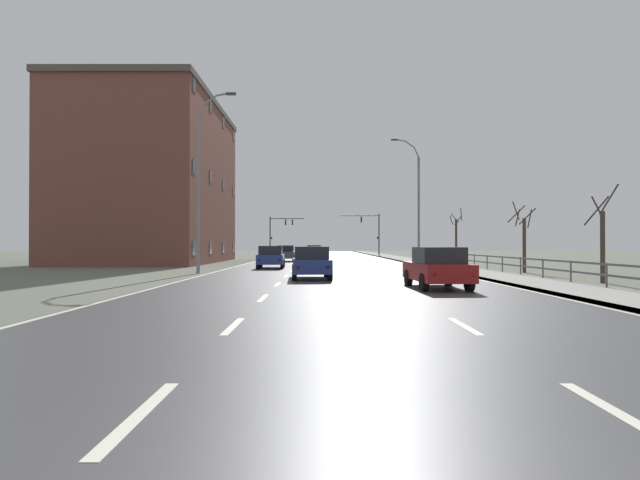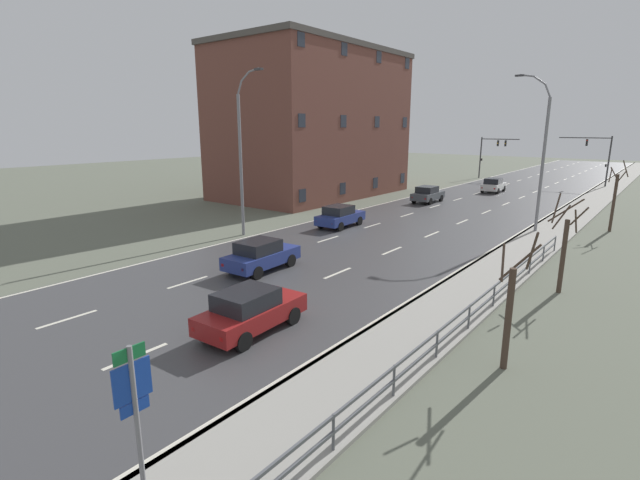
% 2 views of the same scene
% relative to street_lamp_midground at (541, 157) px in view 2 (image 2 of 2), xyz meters
% --- Properties ---
extents(ground_plane, '(160.00, 160.00, 0.12)m').
position_rel_street_lamp_midground_xyz_m(ground_plane, '(-7.45, 8.51, -5.18)').
color(ground_plane, '#5B6051').
extents(road_asphalt_strip, '(14.00, 120.00, 0.03)m').
position_rel_street_lamp_midground_xyz_m(road_asphalt_strip, '(-7.45, 20.51, -5.11)').
color(road_asphalt_strip, '#3D3D3F').
rests_on(road_asphalt_strip, ground).
extents(sidewalk_right, '(3.00, 120.00, 0.12)m').
position_rel_street_lamp_midground_xyz_m(sidewalk_right, '(0.98, 20.51, -5.06)').
color(sidewalk_right, gray).
rests_on(sidewalk_right, ground).
extents(guardrail, '(0.07, 29.45, 1.00)m').
position_rel_street_lamp_midground_xyz_m(guardrail, '(2.40, -19.80, -4.42)').
color(guardrail, '#515459').
rests_on(guardrail, ground).
extents(street_lamp_midground, '(2.39, 0.24, 10.45)m').
position_rel_street_lamp_midground_xyz_m(street_lamp_midground, '(0.00, 0.00, 0.00)').
color(street_lamp_midground, slate).
rests_on(street_lamp_midground, ground).
extents(street_lamp_left_bank, '(2.26, 0.24, 10.47)m').
position_rel_street_lamp_midground_xyz_m(street_lamp_left_bank, '(-14.92, -12.92, 0.03)').
color(street_lamp_left_bank, slate).
rests_on(street_lamp_left_bank, ground).
extents(highway_sign, '(0.09, 0.68, 3.58)m').
position_rel_street_lamp_midground_xyz_m(highway_sign, '(0.94, -30.08, -2.83)').
color(highway_sign, slate).
rests_on(highway_sign, ground).
extents(traffic_signal_right, '(5.73, 0.36, 6.05)m').
position_rel_street_lamp_midground_xyz_m(traffic_signal_right, '(-0.64, 31.31, -1.09)').
color(traffic_signal_right, '#38383A').
rests_on(traffic_signal_right, ground).
extents(traffic_signal_left, '(5.14, 0.36, 5.71)m').
position_rel_street_lamp_midground_xyz_m(traffic_signal_left, '(-14.06, 32.76, -1.17)').
color(traffic_signal_left, '#38383A').
rests_on(traffic_signal_left, ground).
extents(car_near_left, '(1.96, 4.16, 1.57)m').
position_rel_street_lamp_midground_xyz_m(car_near_left, '(-11.43, -6.87, -4.32)').
color(car_near_left, navy).
rests_on(car_near_left, ground).
extents(car_far_right, '(1.98, 4.18, 1.57)m').
position_rel_street_lamp_midground_xyz_m(car_far_right, '(-3.62, -23.17, -4.32)').
color(car_far_right, maroon).
rests_on(car_far_right, ground).
extents(car_near_right, '(2.01, 4.19, 1.57)m').
position_rel_street_lamp_midground_xyz_m(car_near_right, '(-8.46, -17.83, -4.32)').
color(car_near_right, navy).
rests_on(car_near_right, ground).
extents(car_distant, '(1.98, 4.17, 1.57)m').
position_rel_street_lamp_midground_xyz_m(car_distant, '(-8.76, 18.64, -4.32)').
color(car_distant, silver).
rests_on(car_distant, ground).
extents(car_far_left, '(1.89, 4.13, 1.57)m').
position_rel_street_lamp_midground_xyz_m(car_far_left, '(-11.38, 7.46, -4.32)').
color(car_far_left, '#474C51').
rests_on(car_far_left, ground).
extents(brick_building, '(11.97, 20.52, 14.82)m').
position_rel_street_lamp_midground_xyz_m(brick_building, '(-23.44, 5.06, 2.30)').
color(brick_building, brown).
rests_on(brick_building, ground).
extents(bare_tree_near, '(1.15, 1.04, 4.29)m').
position_rel_street_lamp_midground_xyz_m(bare_tree_near, '(4.19, -20.28, -3.30)').
color(bare_tree_near, '#423328').
rests_on(bare_tree_near, ground).
extents(bare_tree_mid, '(1.60, 1.42, 4.27)m').
position_rel_street_lamp_midground_xyz_m(bare_tree_mid, '(4.03, -12.08, -3.13)').
color(bare_tree_mid, '#423328').
rests_on(bare_tree_mid, ground).
extents(bare_tree_far, '(1.09, 1.14, 4.93)m').
position_rel_street_lamp_midground_xyz_m(bare_tree_far, '(4.15, 3.43, -2.90)').
color(bare_tree_far, '#423328').
rests_on(bare_tree_far, ground).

